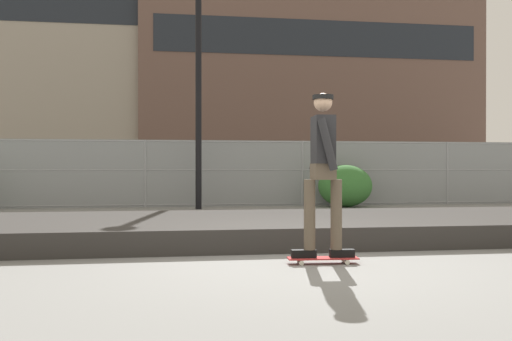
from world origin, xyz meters
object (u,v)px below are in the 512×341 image
(skater, at_px, (323,163))
(parked_car_near, at_px, (148,175))
(street_lamp, at_px, (198,49))
(shrub_center, at_px, (345,186))
(parked_car_mid, at_px, (308,175))
(parked_car_far, at_px, (482,174))
(skateboard, at_px, (323,259))

(skater, relative_size, parked_car_near, 0.42)
(street_lamp, height_order, shrub_center, street_lamp)
(parked_car_mid, bearing_deg, skater, -103.18)
(shrub_center, bearing_deg, skater, -109.20)
(parked_car_far, bearing_deg, parked_car_near, -178.39)
(skater, xyz_separation_m, parked_car_far, (9.45, 12.76, -0.31))
(skater, bearing_deg, street_lamp, 96.30)
(street_lamp, bearing_deg, parked_car_mid, 45.19)
(skateboard, bearing_deg, shrub_center, 70.80)
(street_lamp, xyz_separation_m, shrub_center, (4.04, 0.20, -3.61))
(shrub_center, bearing_deg, parked_car_mid, 92.12)
(parked_car_near, bearing_deg, parked_car_far, 1.61)
(skateboard, xyz_separation_m, parked_car_far, (9.45, 12.76, 0.78))
(street_lamp, distance_m, parked_car_mid, 6.47)
(skater, relative_size, street_lamp, 0.28)
(skateboard, bearing_deg, parked_car_near, 100.85)
(street_lamp, bearing_deg, shrub_center, 2.84)
(skateboard, height_order, skater, skater)
(skateboard, relative_size, parked_car_near, 0.18)
(skateboard, bearing_deg, parked_car_far, 53.48)
(parked_car_near, bearing_deg, skater, -79.15)
(street_lamp, bearing_deg, parked_car_near, 110.70)
(skateboard, relative_size, street_lamp, 0.12)
(parked_car_near, relative_size, parked_car_far, 0.99)
(street_lamp, relative_size, parked_car_mid, 1.48)
(skateboard, height_order, shrub_center, shrub_center)
(skateboard, distance_m, parked_car_far, 15.90)
(parked_car_mid, bearing_deg, skateboard, -103.18)
(street_lamp, relative_size, shrub_center, 4.48)
(skater, height_order, shrub_center, skater)
(skateboard, xyz_separation_m, street_lamp, (-0.95, 8.65, 4.13))
(parked_car_far, bearing_deg, shrub_center, -148.44)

